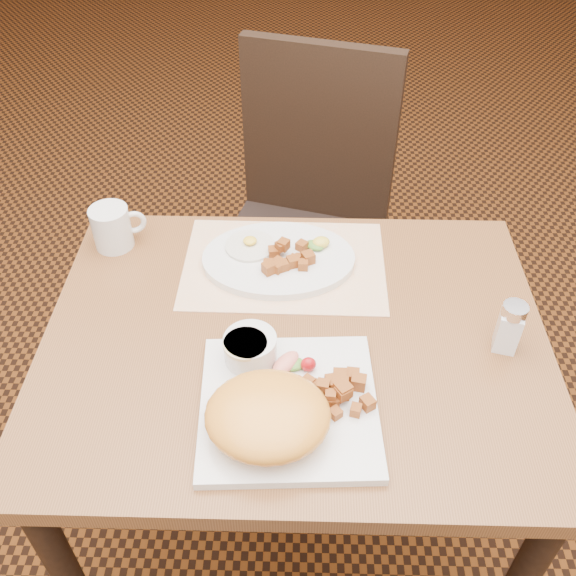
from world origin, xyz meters
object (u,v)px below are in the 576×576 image
at_px(table, 295,375).
at_px(salt_shaker, 509,326).
at_px(chair_far, 306,213).
at_px(plate_square, 289,406).
at_px(plate_oval, 279,259).
at_px(coffee_mug, 113,227).

bearing_deg(table, salt_shaker, -2.86).
relative_size(chair_far, plate_square, 3.46).
distance_m(plate_oval, salt_shaker, 0.46).
bearing_deg(plate_square, coffee_mug, 131.97).
distance_m(table, salt_shaker, 0.40).
distance_m(table, plate_oval, 0.23).
bearing_deg(plate_oval, salt_shaker, -28.17).
bearing_deg(chair_far, plate_oval, 98.29).
height_order(table, plate_oval, plate_oval).
relative_size(plate_square, plate_oval, 0.92).
height_order(table, salt_shaker, salt_shaker).
bearing_deg(plate_square, table, 87.25).
bearing_deg(chair_far, table, 103.58).
relative_size(chair_far, coffee_mug, 8.96).
bearing_deg(coffee_mug, chair_far, 45.91).
bearing_deg(table, coffee_mug, 146.54).
bearing_deg(salt_shaker, coffee_mug, 160.19).
bearing_deg(salt_shaker, plate_oval, 151.83).
height_order(chair_far, plate_oval, chair_far).
xyz_separation_m(plate_square, coffee_mug, (-0.37, 0.41, 0.04)).
distance_m(plate_square, coffee_mug, 0.55).
distance_m(chair_far, plate_oval, 0.51).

